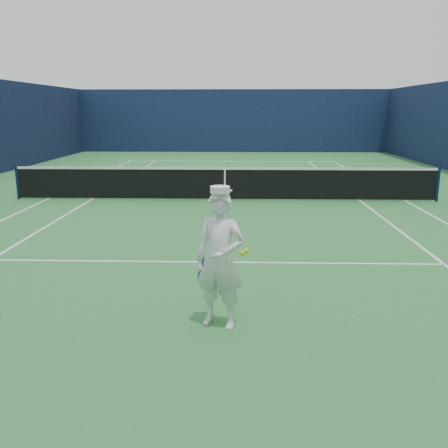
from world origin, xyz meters
The scene contains 5 objects.
ground centered at (0.00, 0.00, 0.00)m, with size 80.00×80.00×0.00m, color #286A31.
court_markings centered at (0.00, 0.00, 0.00)m, with size 11.03×23.83×0.01m.
windscreen_fence centered at (0.00, 0.00, 2.00)m, with size 20.12×36.12×4.00m.
tennis_net centered at (0.00, 0.00, 0.55)m, with size 12.88×0.09×1.07m.
tennis_player centered at (0.22, -9.08, 0.88)m, with size 0.74×0.69×1.79m.
Camera 1 is at (0.46, -15.03, 2.69)m, focal length 40.00 mm.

